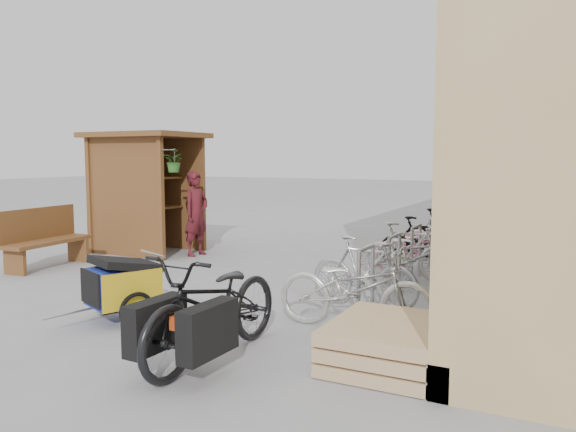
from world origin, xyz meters
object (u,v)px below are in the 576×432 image
at_px(bike_0, 355,288).
at_px(bike_2, 416,256).
at_px(bench, 44,237).
at_px(cargo_bike, 214,307).
at_px(bike_4, 426,249).
at_px(bike_7, 445,234).
at_px(child_trailer, 122,284).
at_px(bike_3, 407,252).
at_px(pallet_stack, 388,343).
at_px(bike_5, 424,243).
at_px(bike_1, 364,272).
at_px(person_kiosk, 196,214).
at_px(bike_6, 448,238).
at_px(kiosk, 142,175).
at_px(shopping_carts, 497,215).

distance_m(bike_0, bike_2, 2.25).
relative_size(bench, cargo_bike, 0.82).
xyz_separation_m(bike_4, bike_7, (-0.03, 1.66, 0.04)).
distance_m(child_trailer, bike_2, 4.14).
distance_m(bench, bike_3, 6.17).
relative_size(pallet_stack, bike_4, 0.72).
relative_size(bike_2, bike_4, 1.12).
bearing_deg(bike_4, bike_5, 3.82).
xyz_separation_m(child_trailer, bike_1, (2.32, 1.89, 0.01)).
bearing_deg(bike_2, person_kiosk, 98.66).
bearing_deg(bike_1, bike_6, 1.42).
bearing_deg(bike_6, pallet_stack, -173.95).
relative_size(bike_2, bike_5, 1.23).
xyz_separation_m(kiosk, bike_7, (5.62, 1.95, -1.08)).
distance_m(child_trailer, bike_4, 4.90).
bearing_deg(child_trailer, bike_4, 80.70).
height_order(bike_1, bike_6, bike_1).
bearing_deg(pallet_stack, bike_0, 125.91).
distance_m(kiosk, bike_0, 6.45).
bearing_deg(bike_5, bike_6, -24.75).
bearing_deg(bench, child_trailer, -31.95).
bearing_deg(bike_3, bench, 90.63).
height_order(bike_1, bike_2, bike_2).
bearing_deg(child_trailer, bike_5, 84.71).
bearing_deg(bike_7, bike_3, 173.64).
bearing_deg(kiosk, pallet_stack, -31.66).
bearing_deg(bench, bike_2, 7.83).
xyz_separation_m(bike_0, bike_5, (-0.12, 3.72, -0.01)).
bearing_deg(bike_0, bike_5, -2.34).
relative_size(cargo_bike, bike_6, 1.23).
bearing_deg(person_kiosk, bike_0, -119.00).
xyz_separation_m(child_trailer, bike_0, (2.56, 0.90, 0.03)).
relative_size(shopping_carts, cargo_bike, 0.85).
bearing_deg(cargo_bike, bike_5, 84.55).
height_order(bench, bike_6, bench).
bearing_deg(kiosk, shopping_carts, 34.25).
height_order(pallet_stack, bike_3, bike_3).
height_order(person_kiosk, bike_6, person_kiosk).
distance_m(kiosk, bike_2, 5.89).
bearing_deg(person_kiosk, shopping_carts, -44.60).
bearing_deg(bench, bike_6, 26.51).
distance_m(kiosk, pallet_stack, 7.50).
height_order(child_trailer, bike_4, bike_4).
distance_m(pallet_stack, bike_5, 4.69).
bearing_deg(bike_2, bike_3, 51.41).
bearing_deg(bike_4, bike_1, 159.44).
bearing_deg(shopping_carts, child_trailer, -111.55).
relative_size(pallet_stack, person_kiosk, 0.73).
height_order(shopping_carts, cargo_bike, shopping_carts).
distance_m(bike_3, bike_5, 1.09).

